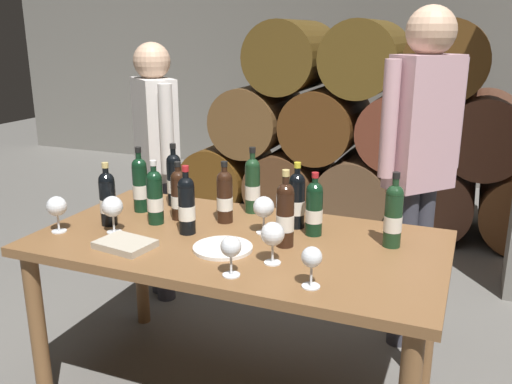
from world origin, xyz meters
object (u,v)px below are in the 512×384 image
wine_bottle_5 (155,196)px  wine_bottle_6 (174,179)px  wine_bottle_1 (314,208)px  wine_glass_4 (112,207)px  wine_glass_1 (264,208)px  wine_bottle_2 (140,184)px  wine_bottle_8 (297,200)px  serving_plate (223,248)px  wine_bottle_0 (393,215)px  wine_bottle_9 (108,198)px  wine_bottle_10 (225,196)px  sommelier_presenting (421,150)px  wine_glass_2 (273,235)px  tasting_notebook (125,244)px  wine_bottle_4 (179,194)px  dining_table (238,259)px  wine_glass_0 (231,248)px  wine_bottle_11 (285,214)px  wine_glass_3 (312,259)px  wine_bottle_7 (187,205)px  wine_glass_5 (57,207)px  wine_bottle_3 (253,185)px

wine_bottle_5 → wine_bottle_6: 0.28m
wine_bottle_1 → wine_glass_4: bearing=-159.4°
wine_glass_1 → wine_glass_4: bearing=-158.5°
wine_bottle_2 → wine_bottle_8: size_ratio=1.07×
wine_bottle_6 → serving_plate: bearing=-42.9°
wine_bottle_0 → wine_bottle_9: (-1.22, -0.22, -0.01)m
wine_bottle_10 → sommelier_presenting: (0.78, 0.58, 0.16)m
wine_bottle_10 → wine_glass_2: 0.51m
wine_glass_1 → tasting_notebook: wine_glass_1 is taller
wine_bottle_2 → wine_bottle_4: size_ratio=1.16×
wine_bottle_2 → wine_bottle_9: bearing=-96.6°
dining_table → wine_bottle_6: size_ratio=5.43×
wine_glass_4 → sommelier_presenting: size_ratio=0.10×
wine_bottle_4 → wine_glass_0: bearing=-44.5°
wine_bottle_8 → wine_glass_2: wine_bottle_8 is taller
dining_table → wine_bottle_10: size_ratio=6.01×
wine_bottle_9 → wine_glass_2: bearing=-8.6°
wine_bottle_2 → wine_bottle_11: (0.79, -0.17, 0.00)m
tasting_notebook → wine_glass_2: bearing=15.8°
wine_bottle_0 → serving_plate: (-0.62, -0.29, -0.13)m
wine_glass_3 → wine_bottle_10: bearing=138.5°
serving_plate → wine_bottle_7: bearing=153.2°
wine_bottle_8 → wine_bottle_9: 0.84m
wine_bottle_0 → wine_bottle_1: 0.33m
wine_glass_1 → wine_bottle_0: bearing=6.2°
sommelier_presenting → wine_bottle_4: bearing=-148.2°
wine_bottle_2 → sommelier_presenting: bearing=25.6°
wine_bottle_2 → tasting_notebook: (0.20, -0.42, -0.12)m
wine_bottle_0 → wine_glass_2: wine_bottle_0 is taller
wine_bottle_9 → sommelier_presenting: (1.25, 0.81, 0.16)m
wine_glass_1 → wine_bottle_8: bearing=49.7°
wine_bottle_2 → wine_glass_2: wine_bottle_2 is taller
wine_glass_4 → dining_table: bearing=14.5°
wine_glass_0 → wine_bottle_4: bearing=135.5°
wine_bottle_7 → sommelier_presenting: sommelier_presenting is taller
wine_bottle_6 → wine_glass_5: (-0.27, -0.53, -0.02)m
wine_bottle_6 → wine_glass_3: (0.90, -0.63, -0.03)m
wine_bottle_2 → serving_plate: 0.66m
wine_bottle_6 → wine_glass_4: bearing=-95.6°
wine_bottle_2 → wine_bottle_11: bearing=-11.9°
wine_bottle_9 → wine_glass_0: bearing=-21.1°
wine_bottle_2 → wine_bottle_9: wine_bottle_2 is taller
wine_glass_2 → wine_bottle_8: bearing=95.6°
wine_bottle_7 → wine_glass_1: size_ratio=1.81×
wine_bottle_7 → wine_bottle_5: bearing=163.5°
wine_bottle_3 → wine_glass_0: bearing=-73.6°
wine_bottle_4 → sommelier_presenting: size_ratio=0.16×
wine_bottle_9 → wine_bottle_10: wine_bottle_9 is taller
wine_bottle_2 → wine_bottle_4: bearing=-7.7°
wine_bottle_10 → wine_glass_4: bearing=-141.4°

